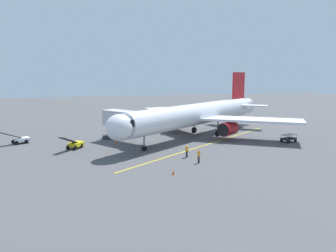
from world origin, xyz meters
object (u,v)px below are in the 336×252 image
safety_cone_nose_right (173,172)px  airplane (198,115)px  belt_loader_near_nose (20,139)px  safety_cone_nose_left (115,142)px  ground_crew_marshaller (187,151)px  tug_starboard_side (131,120)px  jet_bridge (131,120)px  belt_loader_portside (75,144)px  ground_crew_wing_walker (199,156)px  baggage_cart_rear_apron (289,138)px

safety_cone_nose_right → airplane: bearing=-116.5°
belt_loader_near_nose → safety_cone_nose_left: belt_loader_near_nose is taller
ground_crew_marshaller → safety_cone_nose_left: (8.64, -11.09, -0.61)m
airplane → tug_starboard_side: (9.28, -18.55, -3.30)m
jet_bridge → safety_cone_nose_left: jet_bridge is taller
belt_loader_portside → safety_cone_nose_right: belt_loader_portside is taller
belt_loader_near_nose → safety_cone_nose_right: bearing=132.2°
jet_bridge → ground_crew_marshaller: 12.81m
tug_starboard_side → safety_cone_nose_right: size_ratio=4.93×
belt_loader_near_nose → tug_starboard_side: 26.47m
jet_bridge → ground_crew_wing_walker: 15.76m
belt_loader_near_nose → safety_cone_nose_right: belt_loader_near_nose is taller
airplane → ground_crew_wing_walker: (5.63, 16.27, -3.12)m
jet_bridge → tug_starboard_side: size_ratio=3.82×
airplane → tug_starboard_side: size_ratio=12.87×
jet_bridge → ground_crew_wing_walker: (-6.65, 14.00, -2.88)m
belt_loader_portside → tug_starboard_side: 25.52m
jet_bridge → belt_loader_portside: jet_bridge is taller
ground_crew_wing_walker → safety_cone_nose_right: bearing=40.7°
jet_bridge → safety_cone_nose_right: size_ratio=18.83×
baggage_cart_rear_apron → safety_cone_nose_left: 28.62m
ground_crew_marshaller → tug_starboard_side: bearing=-84.5°
ground_crew_marshaller → jet_bridge: bearing=-61.0°
belt_loader_portside → baggage_cart_rear_apron: (-34.16, 3.97, -0.06)m
belt_loader_portside → safety_cone_nose_left: 6.50m
ground_crew_marshaller → safety_cone_nose_right: (3.77, 6.83, -0.61)m
jet_bridge → ground_crew_wing_walker: size_ratio=6.06×
airplane → tug_starboard_side: airplane is taller
ground_crew_marshaller → belt_loader_portside: size_ratio=0.38×
jet_bridge → baggage_cart_rear_apron: jet_bridge is taller
belt_loader_portside → safety_cone_nose_right: bearing=124.7°
tug_starboard_side → safety_cone_nose_left: tug_starboard_side is taller
belt_loader_portside → safety_cone_nose_left: bearing=-162.2°
airplane → jet_bridge: bearing=10.5°
ground_crew_wing_walker → belt_loader_portside: (15.41, -12.18, -0.17)m
ground_crew_marshaller → baggage_cart_rear_apron: 20.02m
belt_loader_near_nose → ground_crew_wing_walker: bearing=143.2°
jet_bridge → belt_loader_near_nose: bearing=-13.1°
baggage_cart_rear_apron → tug_starboard_side: bearing=-49.9°
belt_loader_portside → jet_bridge: bearing=-168.3°
safety_cone_nose_right → tug_starboard_side: bearing=-91.1°
ground_crew_marshaller → tug_starboard_side: 31.89m
ground_crew_wing_walker → belt_loader_near_nose: bearing=-36.8°
airplane → safety_cone_nose_right: bearing=63.5°
tug_starboard_side → safety_cone_nose_left: 21.41m
baggage_cart_rear_apron → safety_cone_nose_left: (27.99, -5.96, -0.38)m
ground_crew_marshaller → belt_loader_portside: bearing=-31.6°
jet_bridge → belt_loader_near_nose: 18.19m
airplane → belt_loader_near_nose: bearing=-3.4°
airplane → safety_cone_nose_right: size_ratio=63.44×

